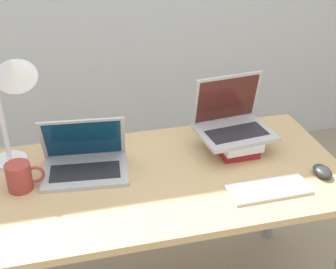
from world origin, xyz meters
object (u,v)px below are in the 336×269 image
(wireless_keyboard, at_px, (269,189))
(laptop_on_books, at_px, (232,121))
(desk_lamp, at_px, (13,81))
(mug, at_px, (20,177))
(book_stack, at_px, (233,140))
(laptop_left, at_px, (85,160))
(mouse, at_px, (323,171))

(wireless_keyboard, bearing_deg, laptop_on_books, 94.05)
(desk_lamp, bearing_deg, laptop_on_books, -4.67)
(laptop_on_books, height_order, mug, laptop_on_books)
(wireless_keyboard, bearing_deg, mug, 165.12)
(book_stack, bearing_deg, laptop_on_books, 112.83)
(book_stack, distance_m, desk_lamp, 0.93)
(laptop_on_books, relative_size, desk_lamp, 0.65)
(mug, bearing_deg, laptop_on_books, 6.56)
(wireless_keyboard, bearing_deg, book_stack, 93.28)
(laptop_left, distance_m, desk_lamp, 0.41)
(laptop_left, height_order, mouse, laptop_left)
(laptop_left, xyz_separation_m, mug, (-0.24, -0.07, 0.01))
(laptop_on_books, relative_size, mouse, 3.40)
(laptop_on_books, relative_size, wireless_keyboard, 1.05)
(laptop_left, xyz_separation_m, mouse, (0.91, -0.26, -0.03))
(laptop_left, relative_size, wireless_keyboard, 1.14)
(laptop_on_books, height_order, desk_lamp, desk_lamp)
(book_stack, relative_size, laptop_on_books, 0.84)
(laptop_on_books, xyz_separation_m, mug, (-0.88, -0.10, -0.07))
(mouse, relative_size, mug, 0.68)
(laptop_on_books, height_order, mouse, laptop_on_books)
(desk_lamp, bearing_deg, book_stack, -5.47)
(mug, bearing_deg, wireless_keyboard, -14.88)
(book_stack, distance_m, mouse, 0.39)
(mouse, bearing_deg, mug, 170.45)
(mouse, xyz_separation_m, mug, (-1.15, 0.19, 0.04))
(laptop_on_books, xyz_separation_m, wireless_keyboard, (0.02, -0.34, -0.12))
(laptop_on_books, xyz_separation_m, mouse, (0.27, -0.29, -0.11))
(book_stack, bearing_deg, desk_lamp, 174.53)
(laptop_left, height_order, book_stack, laptop_left)
(wireless_keyboard, distance_m, desk_lamp, 1.04)
(wireless_keyboard, distance_m, mouse, 0.25)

